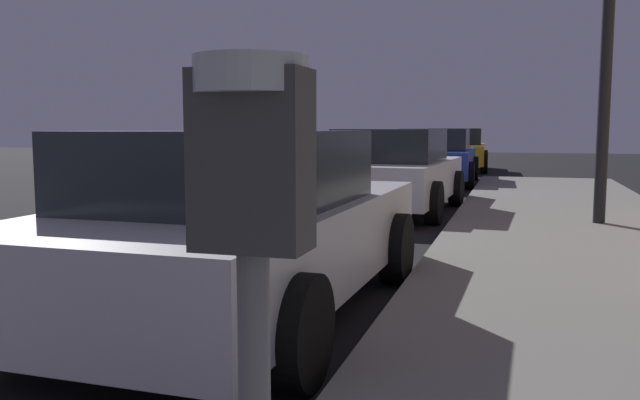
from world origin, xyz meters
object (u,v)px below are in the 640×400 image
car_silver (239,224)px  car_yellow_cab (456,150)px  parking_meter (253,265)px  car_white (393,172)px  car_blue (436,157)px

car_silver → car_yellow_cab: (0.00, 18.28, 0.00)m
parking_meter → car_silver: size_ratio=0.33×
car_white → car_yellow_cab: 11.75m
car_white → car_blue: same height
car_silver → car_white: size_ratio=1.05×
car_white → car_blue: 6.13m
car_silver → car_blue: same height
parking_meter → car_blue: bearing=95.7°
parking_meter → car_blue: parking_meter is taller
parking_meter → car_silver: 4.03m
parking_meter → car_white: (-1.63, 10.18, -0.52)m
parking_meter → car_silver: bearing=114.0°
car_blue → car_silver: bearing=-90.0°
car_white → car_blue: size_ratio=0.89×
car_yellow_cab → car_silver: bearing=-90.0°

